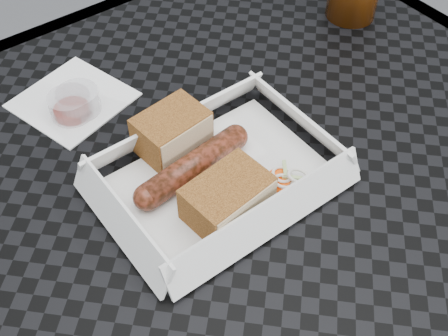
{
  "coord_description": "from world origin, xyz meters",
  "views": [
    {
      "loc": [
        -0.28,
        -0.29,
        1.21
      ],
      "look_at": [
        -0.05,
        0.01,
        0.78
      ],
      "focal_mm": 45.0,
      "sensor_mm": 36.0,
      "label": 1
    }
  ],
  "objects": [
    {
      "name": "veg_garnish",
      "position": [
        0.01,
        -0.03,
        0.75
      ],
      "size": [
        0.03,
        0.03,
        0.0
      ],
      "color": "#FD540B",
      "rests_on": "food_tray"
    },
    {
      "name": "bread_far",
      "position": [
        -0.07,
        -0.02,
        0.77
      ],
      "size": [
        0.09,
        0.06,
        0.04
      ],
      "primitive_type": "cube",
      "rotation": [
        0.0,
        0.0,
        0.11
      ],
      "color": "brown",
      "rests_on": "food_tray"
    },
    {
      "name": "condiment_cup_empty",
      "position": [
        -0.11,
        0.21,
        0.76
      ],
      "size": [
        0.05,
        0.05,
        0.03
      ],
      "primitive_type": "cylinder",
      "color": "silver",
      "rests_on": "patio_table"
    },
    {
      "name": "bratwurst",
      "position": [
        -0.07,
        0.04,
        0.76
      ],
      "size": [
        0.15,
        0.04,
        0.03
      ],
      "rotation": [
        0.0,
        0.0,
        0.11
      ],
      "color": "maroon",
      "rests_on": "food_tray"
    },
    {
      "name": "bread_near",
      "position": [
        -0.06,
        0.09,
        0.77
      ],
      "size": [
        0.08,
        0.06,
        0.05
      ],
      "primitive_type": "cube",
      "rotation": [
        0.0,
        0.0,
        0.11
      ],
      "color": "brown",
      "rests_on": "food_tray"
    },
    {
      "name": "patio_table",
      "position": [
        0.0,
        0.0,
        0.67
      ],
      "size": [
        0.8,
        0.8,
        0.74
      ],
      "color": "black",
      "rests_on": "ground"
    },
    {
      "name": "condiment_cup_sauce",
      "position": [
        -0.13,
        0.2,
        0.76
      ],
      "size": [
        0.05,
        0.05,
        0.03
      ],
      "primitive_type": "cylinder",
      "color": "maroon",
      "rests_on": "patio_table"
    },
    {
      "name": "napkin",
      "position": [
        -0.11,
        0.23,
        0.75
      ],
      "size": [
        0.15,
        0.15,
        0.0
      ],
      "primitive_type": "cube",
      "rotation": [
        0.0,
        0.0,
        0.27
      ],
      "color": "white",
      "rests_on": "patio_table"
    },
    {
      "name": "food_tray",
      "position": [
        -0.05,
        0.02,
        0.75
      ],
      "size": [
        0.22,
        0.15,
        0.0
      ],
      "primitive_type": "cube",
      "color": "white",
      "rests_on": "patio_table"
    }
  ]
}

